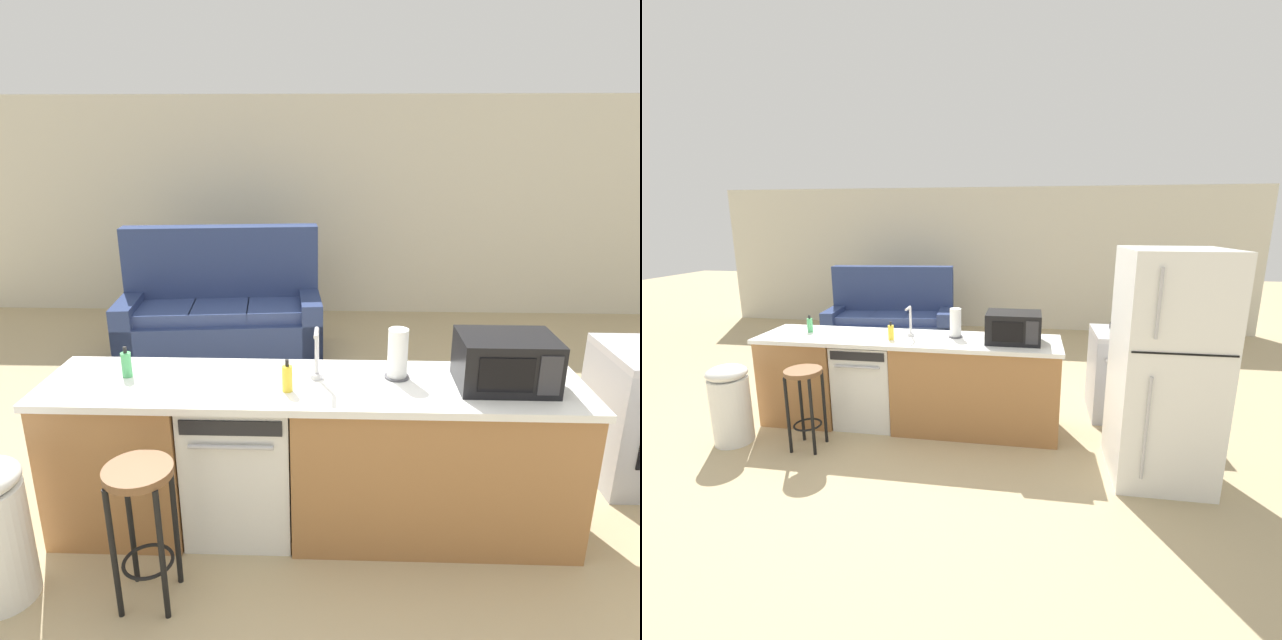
{
  "view_description": "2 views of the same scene",
  "coord_description": "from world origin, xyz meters",
  "views": [
    {
      "loc": [
        0.29,
        -2.81,
        2.19
      ],
      "look_at": [
        0.17,
        0.68,
        1.03
      ],
      "focal_mm": 32.0,
      "sensor_mm": 36.0,
      "label": 1
    },
    {
      "loc": [
        1.29,
        -3.86,
        2.0
      ],
      "look_at": [
        0.59,
        0.64,
        0.94
      ],
      "focal_mm": 24.0,
      "sensor_mm": 36.0,
      "label": 2
    }
  ],
  "objects": [
    {
      "name": "ground_plane",
      "position": [
        0.0,
        0.0,
        0.0
      ],
      "size": [
        24.0,
        24.0,
        0.0
      ],
      "primitive_type": "plane",
      "color": "tan"
    },
    {
      "name": "kitchen_counter",
      "position": [
        0.24,
        0.0,
        0.42
      ],
      "size": [
        2.94,
        0.66,
        0.9
      ],
      "color": "#9E6B3D",
      "rests_on": "ground_plane"
    },
    {
      "name": "dishwasher",
      "position": [
        -0.25,
        -0.0,
        0.42
      ],
      "size": [
        0.58,
        0.61,
        0.84
      ],
      "color": "silver",
      "rests_on": "ground_plane"
    },
    {
      "name": "wall_back",
      "position": [
        0.3,
        4.2,
        1.3
      ],
      "size": [
        10.0,
        0.06,
        2.6
      ],
      "color": "beige",
      "rests_on": "ground_plane"
    },
    {
      "name": "couch",
      "position": [
        -0.92,
        2.76,
        0.39
      ],
      "size": [
        2.09,
        1.12,
        1.27
      ],
      "color": "navy",
      "rests_on": "ground_plane"
    },
    {
      "name": "paper_towel_roll",
      "position": [
        0.61,
        0.09,
        1.04
      ],
      "size": [
        0.14,
        0.14,
        0.28
      ],
      "color": "#4C4C51",
      "rests_on": "kitchen_counter"
    },
    {
      "name": "soap_bottle",
      "position": [
        0.02,
        -0.11,
        0.97
      ],
      "size": [
        0.06,
        0.06,
        0.18
      ],
      "color": "yellow",
      "rests_on": "kitchen_counter"
    },
    {
      "name": "microwave",
      "position": [
        1.17,
        -0.0,
        1.04
      ],
      "size": [
        0.5,
        0.37,
        0.28
      ],
      "color": "black",
      "rests_on": "kitchen_counter"
    },
    {
      "name": "bar_stool",
      "position": [
        -0.62,
        -0.6,
        0.54
      ],
      "size": [
        0.32,
        0.32,
        0.74
      ],
      "color": "brown",
      "rests_on": "ground_plane"
    },
    {
      "name": "dish_soap_bottle",
      "position": [
        -0.88,
        0.05,
        0.97
      ],
      "size": [
        0.06,
        0.06,
        0.18
      ],
      "color": "#4CB266",
      "rests_on": "kitchen_counter"
    },
    {
      "name": "sink_faucet",
      "position": [
        0.17,
        0.04,
        1.03
      ],
      "size": [
        0.07,
        0.18,
        0.3
      ],
      "color": "silver",
      "rests_on": "kitchen_counter"
    }
  ]
}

